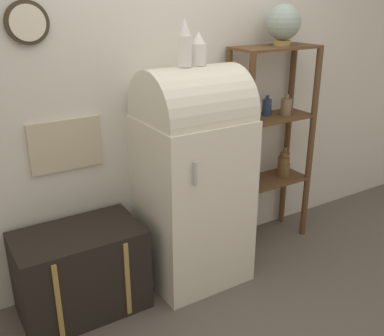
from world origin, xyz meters
TOP-DOWN VIEW (x-y plane):
  - ground_plane at (0.00, 0.00)m, footprint 12.00×12.00m
  - wall_back at (-0.01, 0.57)m, footprint 7.00×0.09m
  - refrigerator at (-0.00, 0.24)m, footprint 0.68×0.66m
  - suitcase_trunk at (-0.83, 0.27)m, footprint 0.79×0.49m
  - shelf_unit at (0.83, 0.37)m, footprint 0.70×0.32m
  - globe at (0.86, 0.36)m, footprint 0.26×0.26m
  - vase_left at (-0.06, 0.23)m, footprint 0.08×0.08m
  - vase_center at (0.05, 0.25)m, footprint 0.10×0.10m

SIDE VIEW (x-z plane):
  - ground_plane at x=0.00m, z-range 0.00..0.00m
  - suitcase_trunk at x=-0.83m, z-range 0.00..0.58m
  - refrigerator at x=0.00m, z-range 0.03..1.57m
  - shelf_unit at x=0.83m, z-range 0.08..1.69m
  - wall_back at x=-0.01m, z-range 0.00..2.70m
  - vase_center at x=0.05m, z-range 1.53..1.74m
  - vase_left at x=-0.06m, z-range 1.53..1.82m
  - globe at x=0.86m, z-range 1.62..1.92m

